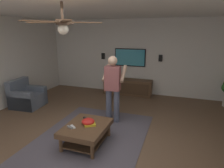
{
  "coord_description": "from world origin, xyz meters",
  "views": [
    {
      "loc": [
        -3.06,
        -1.43,
        2.18
      ],
      "look_at": [
        0.69,
        -0.12,
        1.12
      ],
      "focal_mm": 31.5,
      "sensor_mm": 36.0,
      "label": 1
    }
  ],
  "objects_px": {
    "person_standing": "(113,85)",
    "wall_speaker_left": "(160,58)",
    "armchair": "(27,97)",
    "bowl": "(88,121)",
    "remote_grey": "(70,127)",
    "vase_round": "(116,76)",
    "book": "(90,124)",
    "media_console": "(128,87)",
    "ceiling_fan": "(62,24)",
    "tv": "(130,57)",
    "coffee_table": "(86,130)",
    "remote_black": "(85,118)",
    "wall_speaker_right": "(103,56)",
    "remote_white": "(73,127)"
  },
  "relations": [
    {
      "from": "person_standing",
      "to": "wall_speaker_left",
      "type": "relative_size",
      "value": 7.45
    },
    {
      "from": "armchair",
      "to": "bowl",
      "type": "distance_m",
      "value": 2.89
    },
    {
      "from": "remote_grey",
      "to": "wall_speaker_left",
      "type": "relative_size",
      "value": 0.68
    },
    {
      "from": "bowl",
      "to": "vase_round",
      "type": "relative_size",
      "value": 1.17
    },
    {
      "from": "book",
      "to": "armchair",
      "type": "bearing_deg",
      "value": -56.86
    },
    {
      "from": "media_console",
      "to": "ceiling_fan",
      "type": "distance_m",
      "value": 4.47
    },
    {
      "from": "bowl",
      "to": "ceiling_fan",
      "type": "bearing_deg",
      "value": 175.84
    },
    {
      "from": "armchair",
      "to": "vase_round",
      "type": "distance_m",
      "value": 3.01
    },
    {
      "from": "wall_speaker_left",
      "to": "remote_grey",
      "type": "bearing_deg",
      "value": 162.08
    },
    {
      "from": "tv",
      "to": "wall_speaker_left",
      "type": "relative_size",
      "value": 5.04
    },
    {
      "from": "coffee_table",
      "to": "book",
      "type": "relative_size",
      "value": 4.55
    },
    {
      "from": "person_standing",
      "to": "remote_grey",
      "type": "distance_m",
      "value": 1.49
    },
    {
      "from": "media_console",
      "to": "remote_black",
      "type": "xyz_separation_m",
      "value": [
        -3.15,
        0.09,
        0.14
      ]
    },
    {
      "from": "bowl",
      "to": "book",
      "type": "xyz_separation_m",
      "value": [
        -0.03,
        -0.05,
        -0.04
      ]
    },
    {
      "from": "vase_round",
      "to": "book",
      "type": "bearing_deg",
      "value": -170.37
    },
    {
      "from": "remote_grey",
      "to": "ceiling_fan",
      "type": "height_order",
      "value": "ceiling_fan"
    },
    {
      "from": "person_standing",
      "to": "wall_speaker_right",
      "type": "xyz_separation_m",
      "value": [
        2.52,
        1.25,
        0.37
      ]
    },
    {
      "from": "vase_round",
      "to": "person_standing",
      "type": "bearing_deg",
      "value": -163.51
    },
    {
      "from": "tv",
      "to": "remote_white",
      "type": "xyz_separation_m",
      "value": [
        -3.8,
        0.15,
        -0.88
      ]
    },
    {
      "from": "remote_black",
      "to": "remote_white",
      "type": "bearing_deg",
      "value": 121.65
    },
    {
      "from": "armchair",
      "to": "tv",
      "type": "xyz_separation_m",
      "value": [
        2.38,
        -2.55,
        1.02
      ]
    },
    {
      "from": "armchair",
      "to": "person_standing",
      "type": "distance_m",
      "value": 2.85
    },
    {
      "from": "bowl",
      "to": "wall_speaker_right",
      "type": "xyz_separation_m",
      "value": [
        3.6,
        1.1,
        0.84
      ]
    },
    {
      "from": "coffee_table",
      "to": "ceiling_fan",
      "type": "relative_size",
      "value": 0.87
    },
    {
      "from": "bowl",
      "to": "ceiling_fan",
      "type": "height_order",
      "value": "ceiling_fan"
    },
    {
      "from": "wall_speaker_right",
      "to": "person_standing",
      "type": "bearing_deg",
      "value": -153.64
    },
    {
      "from": "ceiling_fan",
      "to": "person_standing",
      "type": "bearing_deg",
      "value": -6.35
    },
    {
      "from": "ceiling_fan",
      "to": "wall_speaker_left",
      "type": "bearing_deg",
      "value": -13.68
    },
    {
      "from": "tv",
      "to": "remote_black",
      "type": "distance_m",
      "value": 3.5
    },
    {
      "from": "person_standing",
      "to": "remote_white",
      "type": "bearing_deg",
      "value": 160.98
    },
    {
      "from": "tv",
      "to": "ceiling_fan",
      "type": "relative_size",
      "value": 0.96
    },
    {
      "from": "ceiling_fan",
      "to": "wall_speaker_right",
      "type": "bearing_deg",
      "value": 13.97
    },
    {
      "from": "ceiling_fan",
      "to": "remote_grey",
      "type": "bearing_deg",
      "value": 29.22
    },
    {
      "from": "book",
      "to": "wall_speaker_right",
      "type": "bearing_deg",
      "value": -104.36
    },
    {
      "from": "coffee_table",
      "to": "media_console",
      "type": "height_order",
      "value": "media_console"
    },
    {
      "from": "coffee_table",
      "to": "remote_white",
      "type": "distance_m",
      "value": 0.28
    },
    {
      "from": "coffee_table",
      "to": "remote_white",
      "type": "height_order",
      "value": "remote_white"
    },
    {
      "from": "book",
      "to": "bowl",
      "type": "bearing_deg",
      "value": -63.65
    },
    {
      "from": "wall_speaker_left",
      "to": "ceiling_fan",
      "type": "distance_m",
      "value": 4.47
    },
    {
      "from": "remote_white",
      "to": "wall_speaker_left",
      "type": "bearing_deg",
      "value": -72.25
    },
    {
      "from": "remote_black",
      "to": "wall_speaker_left",
      "type": "relative_size",
      "value": 0.68
    },
    {
      "from": "coffee_table",
      "to": "vase_round",
      "type": "xyz_separation_m",
      "value": [
        3.38,
        0.5,
        0.36
      ]
    },
    {
      "from": "wall_speaker_right",
      "to": "remote_grey",
      "type": "bearing_deg",
      "value": -167.71
    },
    {
      "from": "armchair",
      "to": "coffee_table",
      "type": "bearing_deg",
      "value": -30.2
    },
    {
      "from": "media_console",
      "to": "remote_grey",
      "type": "distance_m",
      "value": 3.61
    },
    {
      "from": "armchair",
      "to": "wall_speaker_left",
      "type": "height_order",
      "value": "wall_speaker_left"
    },
    {
      "from": "remote_grey",
      "to": "vase_round",
      "type": "relative_size",
      "value": 0.68
    },
    {
      "from": "media_console",
      "to": "person_standing",
      "type": "distance_m",
      "value": 2.37
    },
    {
      "from": "tv",
      "to": "person_standing",
      "type": "bearing_deg",
      "value": 4.98
    },
    {
      "from": "person_standing",
      "to": "wall_speaker_left",
      "type": "distance_m",
      "value": 2.68
    }
  ]
}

